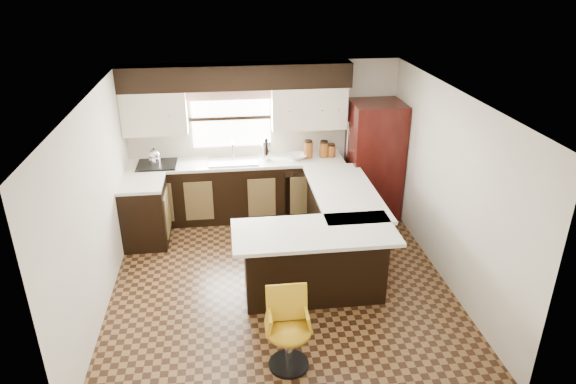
{
  "coord_description": "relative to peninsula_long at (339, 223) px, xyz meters",
  "views": [
    {
      "loc": [
        -0.59,
        -5.51,
        3.77
      ],
      "look_at": [
        0.16,
        0.45,
        1.04
      ],
      "focal_mm": 32.0,
      "sensor_mm": 36.0,
      "label": 1
    }
  ],
  "objects": [
    {
      "name": "canister_small",
      "position": [
        0.13,
        1.3,
        0.59
      ],
      "size": [
        0.13,
        0.13,
        0.18
      ],
      "primitive_type": "cylinder",
      "color": "brown",
      "rests_on": "counter_back"
    },
    {
      "name": "upper_cab_left",
      "position": [
        -2.52,
        1.4,
        1.27
      ],
      "size": [
        0.94,
        0.35,
        0.64
      ],
      "primitive_type": "cube",
      "color": "beige",
      "rests_on": "wall_back"
    },
    {
      "name": "base_cab_left",
      "position": [
        -2.7,
        0.62,
        0.0
      ],
      "size": [
        0.6,
        0.7,
        0.9
      ],
      "primitive_type": "cube",
      "color": "black",
      "rests_on": "floor"
    },
    {
      "name": "bar_chair",
      "position": [
        -0.98,
        -2.14,
        -0.03
      ],
      "size": [
        0.45,
        0.45,
        0.84
      ],
      "primitive_type": null,
      "rotation": [
        0.0,
        0.0,
        -0.0
      ],
      "color": "#C39115",
      "rests_on": "floor"
    },
    {
      "name": "soffit",
      "position": [
        -1.3,
        1.4,
        1.77
      ],
      "size": [
        3.4,
        0.35,
        0.36
      ],
      "primitive_type": "cube",
      "color": "black",
      "rests_on": "wall_back"
    },
    {
      "name": "ceiling",
      "position": [
        -0.9,
        -0.62,
        1.95
      ],
      "size": [
        4.4,
        4.4,
        0.0
      ],
      "primitive_type": "plane",
      "rotation": [
        3.14,
        0.0,
        0.0
      ],
      "color": "silver",
      "rests_on": "wall_back"
    },
    {
      "name": "wall_back",
      "position": [
        -0.9,
        1.58,
        0.75
      ],
      "size": [
        4.4,
        0.0,
        4.4
      ],
      "primitive_type": "plane",
      "rotation": [
        1.57,
        0.0,
        0.0
      ],
      "color": "beige",
      "rests_on": "floor"
    },
    {
      "name": "wall_right",
      "position": [
        1.2,
        -0.62,
        0.75
      ],
      "size": [
        0.0,
        4.4,
        4.4
      ],
      "primitive_type": "plane",
      "rotation": [
        1.57,
        0.0,
        -1.57
      ],
      "color": "beige",
      "rests_on": "floor"
    },
    {
      "name": "peninsula_long",
      "position": [
        0.0,
        0.0,
        0.0
      ],
      "size": [
        0.6,
        1.95,
        0.9
      ],
      "primitive_type": "cube",
      "color": "black",
      "rests_on": "floor"
    },
    {
      "name": "canister_large",
      "position": [
        -0.24,
        1.3,
        0.62
      ],
      "size": [
        0.14,
        0.14,
        0.25
      ],
      "primitive_type": "cylinder",
      "color": "brown",
      "rests_on": "counter_back"
    },
    {
      "name": "peninsula_return",
      "position": [
        -0.53,
        -0.97,
        0.0
      ],
      "size": [
        1.65,
        0.6,
        0.9
      ],
      "primitive_type": "cube",
      "color": "black",
      "rests_on": "floor"
    },
    {
      "name": "canister_med",
      "position": [
        0.01,
        1.3,
        0.61
      ],
      "size": [
        0.14,
        0.14,
        0.24
      ],
      "primitive_type": "cylinder",
      "color": "brown",
      "rests_on": "counter_back"
    },
    {
      "name": "base_cab_back",
      "position": [
        -1.35,
        1.28,
        0.0
      ],
      "size": [
        3.3,
        0.6,
        0.9
      ],
      "primitive_type": "cube",
      "color": "black",
      "rests_on": "floor"
    },
    {
      "name": "window_pane",
      "position": [
        -1.4,
        1.56,
        1.1
      ],
      "size": [
        1.2,
        0.02,
        0.9
      ],
      "primitive_type": "cube",
      "color": "white",
      "rests_on": "wall_back"
    },
    {
      "name": "sink",
      "position": [
        -1.4,
        1.25,
        0.51
      ],
      "size": [
        0.75,
        0.45,
        0.03
      ],
      "primitive_type": "cube",
      "color": "#B2B2B7",
      "rests_on": "counter_back"
    },
    {
      "name": "counter_left",
      "position": [
        -2.7,
        0.62,
        0.47
      ],
      "size": [
        0.6,
        0.7,
        0.04
      ],
      "primitive_type": "cube",
      "color": "silver",
      "rests_on": "base_cab_left"
    },
    {
      "name": "valance",
      "position": [
        -1.4,
        1.52,
        1.49
      ],
      "size": [
        1.3,
        0.06,
        0.18
      ],
      "primitive_type": "cube",
      "color": "#D19B93",
      "rests_on": "wall_back"
    },
    {
      "name": "percolator",
      "position": [
        -0.89,
        1.28,
        0.65
      ],
      "size": [
        0.14,
        0.14,
        0.31
      ],
      "primitive_type": "cylinder",
      "color": "silver",
      "rests_on": "counter_back"
    },
    {
      "name": "cooktop",
      "position": [
        -2.55,
        1.25,
        0.51
      ],
      "size": [
        0.58,
        0.5,
        0.02
      ],
      "primitive_type": "cube",
      "color": "black",
      "rests_on": "counter_back"
    },
    {
      "name": "counter_pen_long",
      "position": [
        0.05,
        0.0,
        0.47
      ],
      "size": [
        0.84,
        1.95,
        0.04
      ],
      "primitive_type": "cube",
      "color": "silver",
      "rests_on": "peninsula_long"
    },
    {
      "name": "wall_front",
      "position": [
        -0.9,
        -2.83,
        0.75
      ],
      "size": [
        4.4,
        0.0,
        4.4
      ],
      "primitive_type": "plane",
      "rotation": [
        -1.57,
        0.0,
        0.0
      ],
      "color": "beige",
      "rests_on": "floor"
    },
    {
      "name": "upper_cab_right",
      "position": [
        -0.22,
        1.4,
        1.27
      ],
      "size": [
        1.14,
        0.35,
        0.64
      ],
      "primitive_type": "cube",
      "color": "beige",
      "rests_on": "wall_back"
    },
    {
      "name": "dishwasher",
      "position": [
        -0.35,
        0.99,
        -0.02
      ],
      "size": [
        0.58,
        0.03,
        0.78
      ],
      "primitive_type": "cube",
      "color": "black",
      "rests_on": "floor"
    },
    {
      "name": "counter_back",
      "position": [
        -1.35,
        1.28,
        0.47
      ],
      "size": [
        3.3,
        0.6,
        0.04
      ],
      "primitive_type": "cube",
      "color": "silver",
      "rests_on": "base_cab_back"
    },
    {
      "name": "kettle",
      "position": [
        -2.57,
        1.26,
        0.64
      ],
      "size": [
        0.18,
        0.18,
        0.25
      ],
      "primitive_type": null,
      "color": "silver",
      "rests_on": "cooktop"
    },
    {
      "name": "refrigerator",
      "position": [
        0.79,
        1.16,
        0.46
      ],
      "size": [
        0.78,
        0.75,
        1.82
      ],
      "primitive_type": "cube",
      "color": "black",
      "rests_on": "floor"
    },
    {
      "name": "floor",
      "position": [
        -0.9,
        -0.62,
        -0.45
      ],
      "size": [
        4.4,
        4.4,
        0.0
      ],
      "primitive_type": "plane",
      "color": "#49301A",
      "rests_on": "ground"
    },
    {
      "name": "wall_left",
      "position": [
        -3.0,
        -0.62,
        0.75
      ],
      "size": [
        0.0,
        4.4,
        4.4
      ],
      "primitive_type": "plane",
      "rotation": [
        1.57,
        0.0,
        1.57
      ],
      "color": "beige",
      "rests_on": "floor"
    },
    {
      "name": "mixing_bowl",
      "position": [
        -0.41,
        1.28,
        0.53
      ],
      "size": [
        0.33,
        0.33,
        0.07
      ],
      "primitive_type": "imported",
      "rotation": [
        0.0,
        0.0,
        0.16
      ],
      "color": "white",
      "rests_on": "counter_back"
    },
    {
      "name": "counter_pen_return",
      "position": [
        -0.55,
        -1.06,
        0.47
      ],
      "size": [
        1.89,
        0.84,
        0.04
      ],
      "primitive_type": "cube",
      "color": "silver",
      "rests_on": "peninsula_return"
    }
  ]
}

